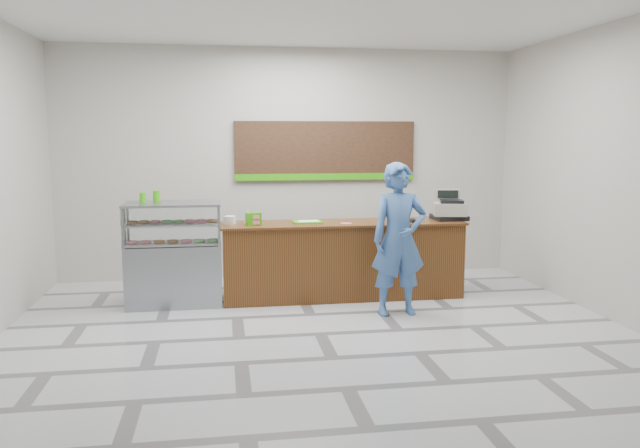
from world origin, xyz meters
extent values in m
plane|color=#BBBBC0|center=(0.00, 0.00, 0.00)|extent=(7.00, 7.00, 0.00)
plane|color=#B9B4AA|center=(0.00, 3.00, 1.75)|extent=(7.00, 0.00, 7.00)
plane|color=silver|center=(0.00, 0.00, 3.50)|extent=(7.00, 7.00, 0.00)
cube|color=#593516|center=(0.55, 1.55, 0.50)|extent=(3.20, 0.70, 1.00)
cube|color=#593516|center=(0.55, 1.55, 1.01)|extent=(3.26, 0.76, 0.03)
cube|color=gray|center=(-1.67, 1.55, 0.40)|extent=(1.20, 0.70, 0.80)
cube|color=white|center=(-1.67, 1.55, 1.05)|extent=(1.20, 0.70, 0.50)
cube|color=gray|center=(-1.67, 1.55, 1.31)|extent=(1.22, 0.72, 0.03)
cube|color=silver|center=(-1.67, 1.55, 0.82)|extent=(1.14, 0.64, 0.02)
cube|color=silver|center=(-1.67, 1.55, 1.06)|extent=(1.14, 0.64, 0.02)
torus|color=pink|center=(-2.17, 1.45, 0.85)|extent=(0.15, 0.15, 0.05)
torus|color=pink|center=(-2.00, 1.45, 0.85)|extent=(0.15, 0.15, 0.05)
torus|color=#B57032|center=(-1.84, 1.45, 0.85)|extent=(0.15, 0.15, 0.05)
torus|color=#B57032|center=(-1.67, 1.45, 0.85)|extent=(0.15, 0.15, 0.05)
torus|color=pink|center=(-1.50, 1.45, 0.85)|extent=(0.15, 0.15, 0.05)
torus|color=#78C66E|center=(-1.34, 1.45, 0.85)|extent=(0.15, 0.15, 0.05)
torus|color=#78C66E|center=(-1.17, 1.45, 0.85)|extent=(0.15, 0.15, 0.05)
torus|color=#B57032|center=(-2.17, 1.60, 1.09)|extent=(0.15, 0.15, 0.05)
torus|color=#B57032|center=(-2.03, 1.60, 1.09)|extent=(0.15, 0.15, 0.05)
torus|color=pink|center=(-1.88, 1.60, 1.09)|extent=(0.15, 0.15, 0.05)
torus|color=#78C66E|center=(-1.74, 1.60, 1.09)|extent=(0.15, 0.15, 0.05)
torus|color=#78C66E|center=(-1.60, 1.60, 1.09)|extent=(0.15, 0.15, 0.05)
torus|color=pink|center=(-1.46, 1.60, 1.09)|extent=(0.15, 0.15, 0.05)
torus|color=pink|center=(-1.31, 1.60, 1.09)|extent=(0.15, 0.15, 0.05)
torus|color=#B57032|center=(-1.17, 1.60, 1.09)|extent=(0.15, 0.15, 0.05)
cube|color=black|center=(0.55, 2.96, 1.95)|extent=(2.80, 0.05, 0.90)
cube|color=#34A80C|center=(0.55, 2.93, 1.55)|extent=(2.80, 0.02, 0.10)
cube|color=black|center=(2.05, 1.57, 1.06)|extent=(0.43, 0.43, 0.06)
cube|color=gray|center=(2.05, 1.57, 1.18)|extent=(0.52, 0.54, 0.17)
cube|color=black|center=(2.05, 1.49, 1.29)|extent=(0.34, 0.28, 0.04)
cube|color=gray|center=(2.05, 1.70, 1.35)|extent=(0.38, 0.19, 0.17)
cube|color=black|center=(2.05, 1.64, 1.37)|extent=(0.28, 0.08, 0.11)
cube|color=black|center=(1.47, 1.38, 1.05)|extent=(0.10, 0.17, 0.04)
cube|color=#41B10B|center=(0.07, 1.57, 1.04)|extent=(0.38, 0.28, 0.02)
cube|color=white|center=(0.09, 1.57, 1.05)|extent=(0.28, 0.20, 0.00)
cube|color=white|center=(-0.95, 1.56, 1.08)|extent=(0.16, 0.16, 0.11)
cylinder|color=silver|center=(-0.72, 1.63, 1.10)|extent=(0.09, 0.09, 0.13)
cube|color=#34A80C|center=(-0.65, 1.45, 1.11)|extent=(0.21, 0.16, 0.16)
cylinder|color=pink|center=(0.57, 1.41, 1.03)|extent=(0.15, 0.15, 0.00)
cylinder|color=#34A80C|center=(-2.05, 1.65, 1.39)|extent=(0.08, 0.08, 0.13)
cylinder|color=#34A80C|center=(-1.88, 1.71, 1.40)|extent=(0.09, 0.09, 0.14)
imported|color=#3C649F|center=(1.07, 0.64, 0.93)|extent=(0.69, 0.46, 1.86)
camera|label=1|loc=(-1.04, -6.58, 2.17)|focal=35.00mm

